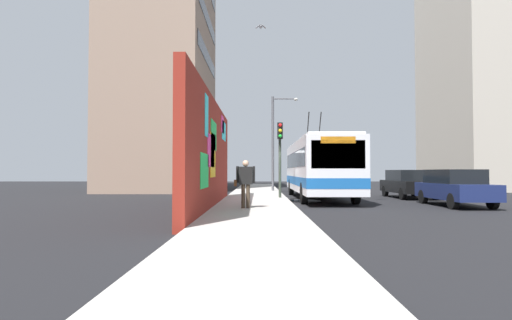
{
  "coord_description": "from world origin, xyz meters",
  "views": [
    {
      "loc": [
        -20.63,
        1.45,
        1.5
      ],
      "look_at": [
        -0.74,
        1.58,
        2.06
      ],
      "focal_mm": 28.5,
      "sensor_mm": 36.0,
      "label": 1
    }
  ],
  "objects_px": {
    "parked_car_black": "(408,183)",
    "pedestrian_near_wall": "(245,180)",
    "street_lamp": "(276,136)",
    "city_bus": "(318,167)",
    "parked_car_navy": "(454,187)",
    "traffic_light": "(280,147)"
  },
  "relations": [
    {
      "from": "parked_car_black",
      "to": "pedestrian_near_wall",
      "type": "xyz_separation_m",
      "value": [
        -8.02,
        8.94,
        0.36
      ]
    },
    {
      "from": "city_bus",
      "to": "traffic_light",
      "type": "xyz_separation_m",
      "value": [
        -1.39,
        2.15,
        1.01
      ]
    },
    {
      "from": "parked_car_black",
      "to": "street_lamp",
      "type": "distance_m",
      "value": 9.71
    },
    {
      "from": "city_bus",
      "to": "traffic_light",
      "type": "relative_size",
      "value": 2.94
    },
    {
      "from": "parked_car_navy",
      "to": "traffic_light",
      "type": "xyz_separation_m",
      "value": [
        3.27,
        7.35,
        1.94
      ]
    },
    {
      "from": "street_lamp",
      "to": "city_bus",
      "type": "bearing_deg",
      "value": -162.27
    },
    {
      "from": "parked_car_navy",
      "to": "traffic_light",
      "type": "distance_m",
      "value": 8.27
    },
    {
      "from": "city_bus",
      "to": "street_lamp",
      "type": "relative_size",
      "value": 1.72
    },
    {
      "from": "parked_car_navy",
      "to": "traffic_light",
      "type": "height_order",
      "value": "traffic_light"
    },
    {
      "from": "parked_car_navy",
      "to": "parked_car_black",
      "type": "xyz_separation_m",
      "value": [
        5.37,
        -0.0,
        0.0
      ]
    },
    {
      "from": "parked_car_black",
      "to": "traffic_light",
      "type": "distance_m",
      "value": 7.89
    },
    {
      "from": "traffic_light",
      "to": "street_lamp",
      "type": "xyz_separation_m",
      "value": [
        7.77,
        -0.11,
        1.2
      ]
    },
    {
      "from": "city_bus",
      "to": "parked_car_navy",
      "type": "relative_size",
      "value": 2.59
    },
    {
      "from": "parked_car_black",
      "to": "pedestrian_near_wall",
      "type": "bearing_deg",
      "value": 131.91
    },
    {
      "from": "city_bus",
      "to": "pedestrian_near_wall",
      "type": "distance_m",
      "value": 8.23
    },
    {
      "from": "pedestrian_near_wall",
      "to": "street_lamp",
      "type": "xyz_separation_m",
      "value": [
        13.68,
        -1.7,
        2.79
      ]
    },
    {
      "from": "street_lamp",
      "to": "pedestrian_near_wall",
      "type": "bearing_deg",
      "value": 172.93
    },
    {
      "from": "pedestrian_near_wall",
      "to": "traffic_light",
      "type": "height_order",
      "value": "traffic_light"
    },
    {
      "from": "pedestrian_near_wall",
      "to": "street_lamp",
      "type": "bearing_deg",
      "value": -7.07
    },
    {
      "from": "parked_car_black",
      "to": "pedestrian_near_wall",
      "type": "height_order",
      "value": "pedestrian_near_wall"
    },
    {
      "from": "parked_car_navy",
      "to": "parked_car_black",
      "type": "height_order",
      "value": "same"
    },
    {
      "from": "parked_car_black",
      "to": "street_lamp",
      "type": "bearing_deg",
      "value": 51.97
    }
  ]
}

